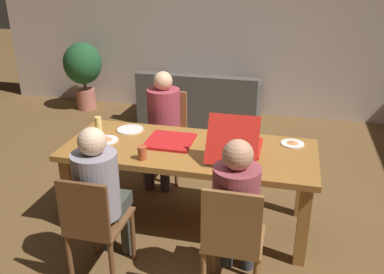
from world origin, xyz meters
The scene contains 18 objects.
ground_plane centered at (0.00, 0.00, 0.00)m, with size 20.00×20.00×0.00m, color brown.
back_wall centered at (0.00, 3.18, 1.43)m, with size 7.83×0.12×2.86m, color beige.
dining_table centered at (0.00, 0.00, 0.65)m, with size 2.16×0.88×0.75m.
chair_0 centered at (-0.47, 0.85, 0.50)m, with size 0.42×0.40×0.95m.
person_0 centered at (-0.47, 0.72, 0.71)m, with size 0.34×0.51×1.20m.
chair_1 centered at (0.52, -0.88, 0.53)m, with size 0.40×0.40×0.94m.
person_1 centered at (0.52, -0.74, 0.71)m, with size 0.31×0.50×1.21m.
chair_2 centered at (-0.47, -0.91, 0.50)m, with size 0.38×0.45×0.90m.
person_2 centered at (-0.47, -0.77, 0.71)m, with size 0.32×0.49×1.21m.
pizza_box_0 centered at (-0.19, 0.07, 0.76)m, with size 0.40×0.40×0.02m.
pizza_box_1 centered at (0.40, 0.04, 0.80)m, with size 0.41×0.63×0.38m.
plate_0 centered at (-0.64, 0.25, 0.76)m, with size 0.25×0.25×0.01m.
plate_1 centered at (-0.76, -0.04, 0.76)m, with size 0.22×0.22×0.03m.
plate_2 centered at (0.86, 0.28, 0.76)m, with size 0.20×0.20×0.03m.
drinking_glass_0 centered at (-0.91, 0.14, 0.83)m, with size 0.06×0.06×0.15m, color #E6C666.
drinking_glass_1 centered at (-0.31, -0.31, 0.81)m, with size 0.07×0.07×0.11m, color #B14A2A.
couch centered at (-0.49, 2.58, 0.29)m, with size 1.73×0.78×0.77m.
potted_plant centered at (-2.41, 2.72, 0.68)m, with size 0.59×0.59×1.08m.
Camera 1 is at (0.79, -3.15, 2.23)m, focal length 38.86 mm.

